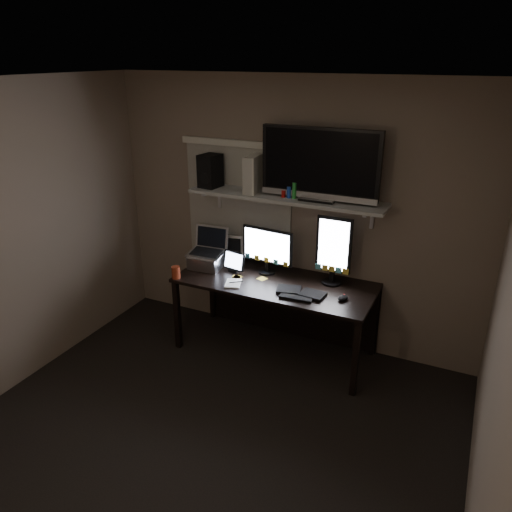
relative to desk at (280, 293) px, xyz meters
The scene contains 21 objects.
floor 1.64m from the desk, 90.00° to the right, with size 3.60×3.60×0.00m, color black.
ceiling 2.49m from the desk, 90.00° to the right, with size 3.60×3.60×0.00m, color silver.
back_wall 0.74m from the desk, 90.00° to the left, with size 3.60×3.60×0.00m, color #7F6C5B.
right_wall 2.47m from the desk, 40.70° to the right, with size 3.60×3.60×0.00m, color #7F6C5B.
window_blinds 0.96m from the desk, 156.69° to the left, with size 1.10×0.02×1.10m, color #B9B4A6.
desk is the anchor object (origin of this frame).
wall_shelf 0.91m from the desk, 90.00° to the left, with size 1.80×0.35×0.03m, color #A3A39F.
monitor_landscape 0.43m from the desk, behind, with size 0.51×0.05×0.45m, color black.
monitor_portrait 0.69m from the desk, ahead, with size 0.32×0.06×0.63m, color black.
keyboard 0.44m from the desk, 41.17° to the right, with size 0.43×0.17×0.03m, color black.
mouse 0.72m from the desk, 18.44° to the right, with size 0.07×0.11×0.04m, color black.
notepad 0.50m from the desk, 134.01° to the right, with size 0.13×0.19×0.01m, color white.
tablet 0.52m from the desk, 169.64° to the right, with size 0.23×0.10×0.20m, color black.
file_sorter 0.68m from the desk, 167.80° to the left, with size 0.21×0.10×0.27m, color black.
laptop 0.82m from the desk, behind, with size 0.34×0.28×0.38m, color silver.
cup 0.99m from the desk, 152.39° to the right, with size 0.08×0.08×0.11m, color #9A331C.
sticky_notes 0.35m from the desk, 144.12° to the right, with size 0.33×0.24×0.00m, color yellow, non-canonical shape.
tv 1.27m from the desk, 13.17° to the left, with size 1.02×0.18×0.61m, color black.
game_console 1.14m from the desk, 163.77° to the left, with size 0.09×0.28×0.33m, color beige.
speaker 1.32m from the desk, behind, with size 0.17×0.20×0.31m, color black.
bottles 1.00m from the desk, 30.82° to the left, with size 0.22×0.05×0.14m, color #A50F0C, non-canonical shape.
Camera 1 is at (1.59, -2.36, 2.66)m, focal length 35.00 mm.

